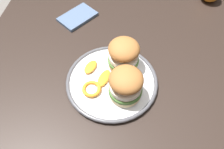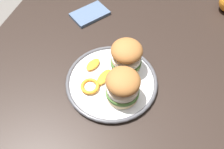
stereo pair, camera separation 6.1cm
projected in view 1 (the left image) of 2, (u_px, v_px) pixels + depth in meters
name	position (u px, v px, depth m)	size (l,w,h in m)	color
dining_table	(120.00, 99.00, 0.80)	(1.18, 1.02, 0.74)	black
dinner_plate	(112.00, 80.00, 0.72)	(0.29, 0.29, 0.02)	white
sandwich_half_left	(123.00, 54.00, 0.70)	(0.11, 0.11, 0.10)	beige
sandwich_half_right	(126.00, 84.00, 0.64)	(0.10, 0.10, 0.10)	beige
orange_peel_curled	(92.00, 89.00, 0.68)	(0.08, 0.08, 0.01)	orange
orange_peel_strip_long	(91.00, 67.00, 0.73)	(0.06, 0.05, 0.01)	orange
orange_peel_strip_short	(104.00, 78.00, 0.71)	(0.07, 0.05, 0.01)	orange
folded_napkin	(78.00, 17.00, 0.89)	(0.14, 0.09, 0.01)	slate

